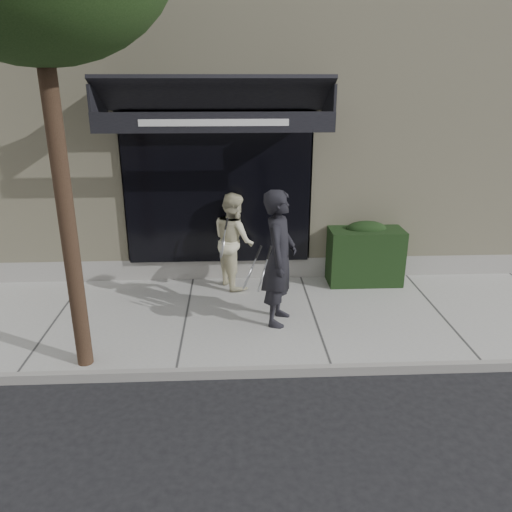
{
  "coord_description": "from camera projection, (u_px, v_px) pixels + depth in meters",
  "views": [
    {
      "loc": [
        -1.24,
        -7.06,
        3.65
      ],
      "look_at": [
        -0.88,
        0.6,
        0.88
      ],
      "focal_mm": 35.0,
      "sensor_mm": 36.0,
      "label": 1
    }
  ],
  "objects": [
    {
      "name": "pedestrian_back",
      "position": [
        234.0,
        240.0,
        8.68
      ],
      "size": [
        0.91,
        1.0,
        1.68
      ],
      "color": "beige",
      "rests_on": "sidewalk"
    },
    {
      "name": "pedestrian_front",
      "position": [
        279.0,
        258.0,
        7.29
      ],
      "size": [
        0.91,
        0.89,
        2.04
      ],
      "color": "black",
      "rests_on": "sidewalk"
    },
    {
      "name": "curb",
      "position": [
        332.0,
        370.0,
        6.45
      ],
      "size": [
        20.0,
        0.1,
        0.14
      ],
      "primitive_type": "cube",
      "color": "gray",
      "rests_on": "ground"
    },
    {
      "name": "sidewalk",
      "position": [
        313.0,
        316.0,
        7.91
      ],
      "size": [
        20.0,
        3.0,
        0.12
      ],
      "primitive_type": "cube",
      "color": "gray",
      "rests_on": "ground"
    },
    {
      "name": "building_facade",
      "position": [
        284.0,
        118.0,
        11.66
      ],
      "size": [
        14.3,
        8.04,
        5.64
      ],
      "color": "beige",
      "rests_on": "ground"
    },
    {
      "name": "ground",
      "position": [
        313.0,
        320.0,
        7.93
      ],
      "size": [
        80.0,
        80.0,
        0.0
      ],
      "primitive_type": "plane",
      "color": "black",
      "rests_on": "ground"
    },
    {
      "name": "hedge",
      "position": [
        364.0,
        253.0,
        8.93
      ],
      "size": [
        1.3,
        0.7,
        1.14
      ],
      "color": "black",
      "rests_on": "sidewalk"
    }
  ]
}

